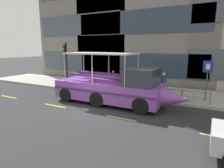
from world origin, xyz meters
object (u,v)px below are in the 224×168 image
at_px(leaned_bicycle, 74,83).
at_px(pedestrian_mid_left, 135,80).
at_px(duck_tour_boat, 115,88).
at_px(parking_sign, 207,74).
at_px(pedestrian_mid_right, 113,78).
at_px(pedestrian_near_stern, 87,77).
at_px(traffic_light_pole, 66,60).
at_px(pedestrian_near_bow, 164,81).

xyz_separation_m(leaned_bicycle, pedestrian_mid_left, (5.49, 1.06, 0.61)).
xyz_separation_m(leaned_bicycle, duck_tour_boat, (5.38, -2.36, 0.54)).
bearing_deg(parking_sign, pedestrian_mid_right, 174.92).
bearing_deg(leaned_bicycle, pedestrian_mid_right, 18.91).
bearing_deg(pedestrian_near_stern, leaned_bicycle, -149.86).
bearing_deg(traffic_light_pole, duck_tour_boat, -22.46).
relative_size(leaned_bicycle, pedestrian_mid_right, 1.09).
xyz_separation_m(duck_tour_boat, pedestrian_mid_left, (0.12, 3.42, 0.07)).
xyz_separation_m(traffic_light_pole, pedestrian_mid_right, (4.58, 0.81, -1.48)).
distance_m(leaned_bicycle, pedestrian_mid_left, 5.62).
distance_m(leaned_bicycle, pedestrian_near_bow, 7.90).
relative_size(duck_tour_boat, pedestrian_mid_right, 5.70).
relative_size(traffic_light_pole, duck_tour_boat, 0.44).
bearing_deg(pedestrian_mid_right, leaned_bicycle, -161.09).
height_order(duck_tour_boat, pedestrian_near_bow, duck_tour_boat).
height_order(parking_sign, duck_tour_boat, duck_tour_boat).
xyz_separation_m(leaned_bicycle, pedestrian_near_stern, (0.99, 0.57, 0.54)).
height_order(leaned_bicycle, pedestrian_mid_left, pedestrian_mid_left).
xyz_separation_m(traffic_light_pole, leaned_bicycle, (1.19, -0.35, -2.07)).
bearing_deg(pedestrian_mid_right, pedestrian_near_bow, 0.32).
bearing_deg(pedestrian_near_bow, duck_tour_boat, -124.19).
distance_m(pedestrian_near_bow, pedestrian_mid_left, 2.30).
height_order(duck_tour_boat, pedestrian_mid_left, duck_tour_boat).
distance_m(duck_tour_boat, pedestrian_mid_right, 4.04).
bearing_deg(pedestrian_mid_left, pedestrian_mid_right, 177.18).
bearing_deg(leaned_bicycle, pedestrian_mid_left, 10.90).
bearing_deg(pedestrian_mid_left, parking_sign, -5.98).
bearing_deg(duck_tour_boat, traffic_light_pole, 157.54).
bearing_deg(pedestrian_near_stern, pedestrian_mid_right, 13.73).
distance_m(pedestrian_mid_right, pedestrian_near_stern, 2.47).
bearing_deg(pedestrian_mid_right, parking_sign, -5.08).
relative_size(parking_sign, pedestrian_mid_right, 1.71).
relative_size(parking_sign, pedestrian_near_stern, 1.80).
relative_size(pedestrian_mid_left, pedestrian_near_stern, 1.07).
height_order(parking_sign, pedestrian_near_bow, parking_sign).
xyz_separation_m(pedestrian_mid_left, pedestrian_near_stern, (-4.50, -0.48, -0.06)).
bearing_deg(duck_tour_boat, pedestrian_near_stern, 146.21).
distance_m(parking_sign, pedestrian_near_stern, 9.82).
bearing_deg(pedestrian_near_stern, pedestrian_mid_left, 6.13).
height_order(parking_sign, pedestrian_mid_right, parking_sign).
bearing_deg(parking_sign, pedestrian_near_bow, 167.16).
bearing_deg(pedestrian_mid_left, traffic_light_pole, -173.98).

